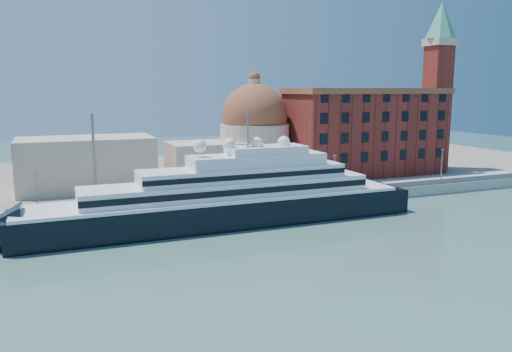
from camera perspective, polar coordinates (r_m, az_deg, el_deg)
name	(u,v)px	position (r m, az deg, el deg)	size (l,w,h in m)	color
ground	(264,265)	(72.49, 0.87, -10.17)	(400.00, 400.00, 0.00)	#37605C
quay	(199,206)	(103.03, -6.54, -3.45)	(180.00, 10.00, 2.50)	gray
land	(159,176)	(142.26, -11.00, 0.01)	(260.00, 72.00, 2.00)	slate
quay_fence	(205,202)	(98.39, -5.85, -2.96)	(180.00, 0.10, 1.20)	slate
superyacht	(209,204)	(91.74, -5.44, -3.20)	(81.12, 11.25, 24.24)	black
warehouse	(365,131)	(139.50, 12.34, 5.07)	(43.00, 19.00, 23.25)	maroon
campanile	(438,76)	(153.97, 20.08, 10.71)	(8.40, 8.40, 47.00)	maroon
church	(197,146)	(125.64, -6.74, 3.41)	(66.00, 18.00, 25.50)	beige
lamp_posts	(136,170)	(97.15, -13.57, 0.69)	(120.80, 2.40, 18.00)	slate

